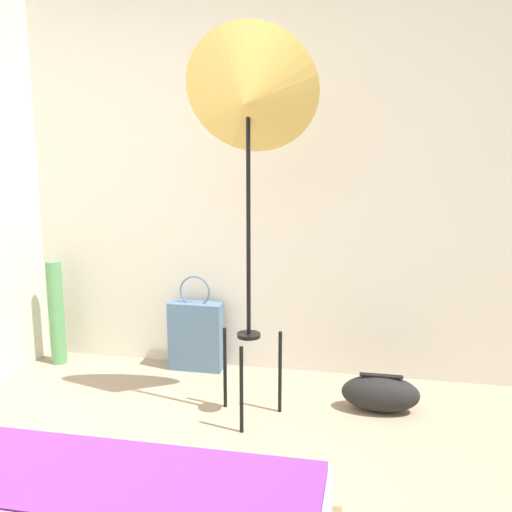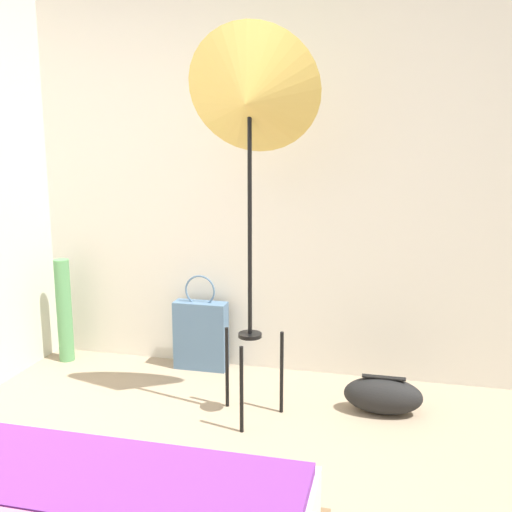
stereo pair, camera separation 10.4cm
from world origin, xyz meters
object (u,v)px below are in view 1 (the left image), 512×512
photo_umbrella (248,100)px  tote_bag (196,335)px  duffel_bag (380,393)px  paper_roll (56,313)px

photo_umbrella → tote_bag: bearing=129.0°
photo_umbrella → duffel_bag: (0.69, 0.21, -1.56)m
tote_bag → duffel_bag: size_ratio=1.47×
duffel_bag → tote_bag: bearing=162.1°
duffel_bag → paper_roll: 2.13m
tote_bag → photo_umbrella: bearing=-51.0°
paper_roll → duffel_bag: bearing=-8.2°
duffel_bag → paper_roll: bearing=171.8°
duffel_bag → photo_umbrella: bearing=-163.3°
duffel_bag → paper_roll: size_ratio=0.61×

